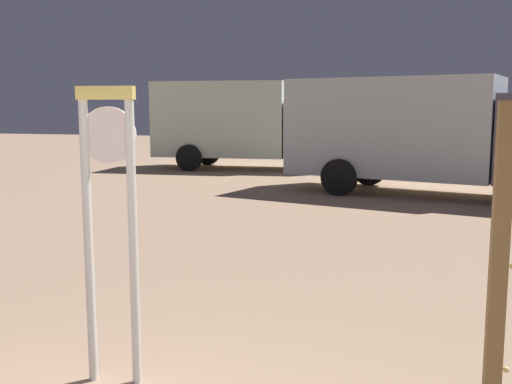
# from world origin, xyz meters

# --- Properties ---
(standing_clock) EXTENTS (0.45, 0.15, 2.32)m
(standing_clock) POSITION_xyz_m (-0.78, 1.65, 1.43)
(standing_clock) COLOR silver
(standing_clock) RESTS_ON ground_plane
(box_truck_near) EXTENTS (7.60, 4.06, 2.88)m
(box_truck_near) POSITION_xyz_m (1.56, 12.94, 1.59)
(box_truck_near) COLOR silver
(box_truck_near) RESTS_ON ground_plane
(box_truck_far) EXTENTS (6.70, 2.83, 3.05)m
(box_truck_far) POSITION_xyz_m (-4.73, 17.88, 1.65)
(box_truck_far) COLOR silver
(box_truck_far) RESTS_ON ground_plane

